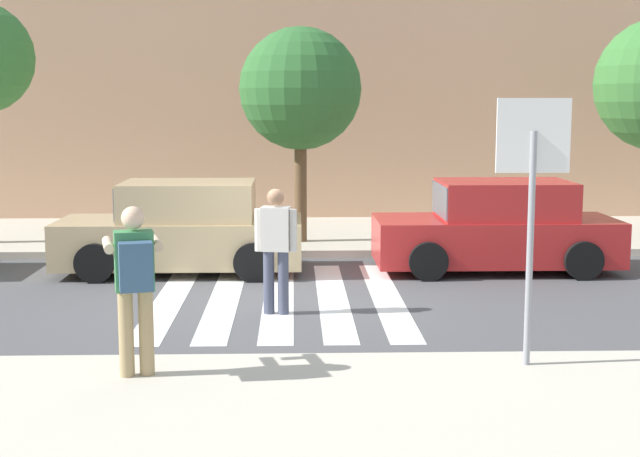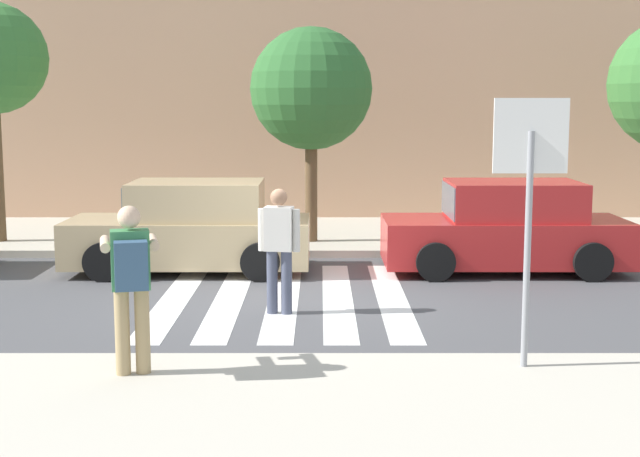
# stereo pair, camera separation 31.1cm
# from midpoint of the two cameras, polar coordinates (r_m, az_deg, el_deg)

# --- Properties ---
(ground_plane) EXTENTS (120.00, 120.00, 0.00)m
(ground_plane) POSITION_cam_midpoint_polar(r_m,az_deg,el_deg) (13.05, -1.96, -4.67)
(ground_plane) COLOR #4C4C4F
(sidewalk_far) EXTENTS (60.00, 4.80, 0.14)m
(sidewalk_far) POSITION_cam_midpoint_polar(r_m,az_deg,el_deg) (18.93, -1.44, -0.43)
(sidewalk_far) COLOR beige
(sidewalk_far) RESTS_ON ground
(building_facade_far) EXTENTS (56.00, 4.00, 5.92)m
(building_facade_far) POSITION_cam_midpoint_polar(r_m,az_deg,el_deg) (23.12, -1.24, 8.31)
(building_facade_far) COLOR tan
(building_facade_far) RESTS_ON ground
(crosswalk_stripe_0) EXTENTS (0.44, 5.20, 0.01)m
(crosswalk_stripe_0) POSITION_cam_midpoint_polar(r_m,az_deg,el_deg) (13.38, -8.82, -4.41)
(crosswalk_stripe_0) COLOR silver
(crosswalk_stripe_0) RESTS_ON ground
(crosswalk_stripe_1) EXTENTS (0.44, 5.20, 0.01)m
(crosswalk_stripe_1) POSITION_cam_midpoint_polar(r_m,az_deg,el_deg) (13.29, -5.40, -4.44)
(crosswalk_stripe_1) COLOR silver
(crosswalk_stripe_1) RESTS_ON ground
(crosswalk_stripe_2) EXTENTS (0.44, 5.20, 0.01)m
(crosswalk_stripe_2) POSITION_cam_midpoint_polar(r_m,az_deg,el_deg) (13.24, -1.94, -4.46)
(crosswalk_stripe_2) COLOR silver
(crosswalk_stripe_2) RESTS_ON ground
(crosswalk_stripe_3) EXTENTS (0.44, 5.20, 0.01)m
(crosswalk_stripe_3) POSITION_cam_midpoint_polar(r_m,az_deg,el_deg) (13.24, 1.53, -4.45)
(crosswalk_stripe_3) COLOR silver
(crosswalk_stripe_3) RESTS_ON ground
(crosswalk_stripe_4) EXTENTS (0.44, 5.20, 0.01)m
(crosswalk_stripe_4) POSITION_cam_midpoint_polar(r_m,az_deg,el_deg) (13.29, 4.99, -4.44)
(crosswalk_stripe_4) COLOR silver
(crosswalk_stripe_4) RESTS_ON ground
(stop_sign) EXTENTS (0.76, 0.08, 2.79)m
(stop_sign) POSITION_cam_midpoint_polar(r_m,az_deg,el_deg) (9.36, 13.93, 3.50)
(stop_sign) COLOR gray
(stop_sign) RESTS_ON sidewalk_near
(photographer_with_backpack) EXTENTS (0.70, 0.92, 1.72)m
(photographer_with_backpack) POSITION_cam_midpoint_polar(r_m,az_deg,el_deg) (9.09, -11.34, -2.95)
(photographer_with_backpack) COLOR tan
(photographer_with_backpack) RESTS_ON sidewalk_near
(pedestrian_crossing) EXTENTS (0.57, 0.30, 1.72)m
(pedestrian_crossing) POSITION_cam_midpoint_polar(r_m,az_deg,el_deg) (12.10, -2.18, -0.98)
(pedestrian_crossing) COLOR #474C60
(pedestrian_crossing) RESTS_ON ground
(parked_car_tan) EXTENTS (4.10, 1.92, 1.55)m
(parked_car_tan) POSITION_cam_midpoint_polar(r_m,az_deg,el_deg) (15.31, -7.94, -0.07)
(parked_car_tan) COLOR tan
(parked_car_tan) RESTS_ON ground
(parked_car_red) EXTENTS (4.10, 1.92, 1.55)m
(parked_car_red) POSITION_cam_midpoint_polar(r_m,az_deg,el_deg) (15.53, 12.13, -0.05)
(parked_car_red) COLOR red
(parked_car_red) RESTS_ON ground
(street_tree_center) EXTENTS (2.38, 2.38, 4.19)m
(street_tree_center) POSITION_cam_midpoint_polar(r_m,az_deg,el_deg) (17.47, -0.34, 8.89)
(street_tree_center) COLOR brown
(street_tree_center) RESTS_ON sidewalk_far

